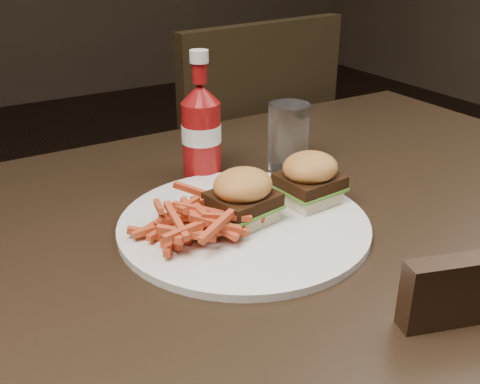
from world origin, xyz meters
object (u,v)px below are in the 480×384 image
plate (244,225)px  chair_far (213,197)px  ketchup_bottle (202,140)px  tumbler (288,136)px  dining_table (285,219)px

plate → chair_far: bearing=65.0°
chair_far → ketchup_bottle: (-0.29, -0.50, 0.38)m
tumbler → plate: bearing=-140.3°
chair_far → plate: 0.83m
dining_table → chair_far: dining_table is taller
dining_table → ketchup_bottle: (-0.05, 0.17, 0.08)m
dining_table → tumbler: 0.17m
chair_far → ketchup_bottle: ketchup_bottle is taller
ketchup_bottle → tumbler: bearing=-17.3°
chair_far → tumbler: 0.68m
dining_table → tumbler: size_ratio=10.93×
dining_table → chair_far: 0.77m
plate → tumbler: size_ratio=3.11×
ketchup_bottle → tumbler: ketchup_bottle is taller
ketchup_bottle → tumbler: 0.15m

